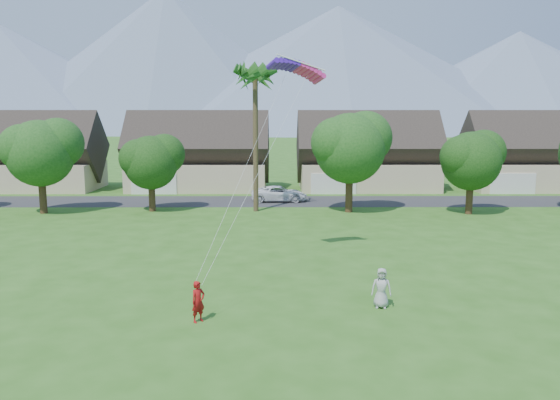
{
  "coord_description": "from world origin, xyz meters",
  "views": [
    {
      "loc": [
        -0.13,
        -18.21,
        8.11
      ],
      "look_at": [
        0.0,
        10.0,
        3.8
      ],
      "focal_mm": 35.0,
      "sensor_mm": 36.0,
      "label": 1
    }
  ],
  "objects_px": {
    "parafoil_kite": "(297,67)",
    "watcher": "(381,288)",
    "kite_flyer": "(198,302)",
    "parked_car": "(279,194)"
  },
  "relations": [
    {
      "from": "watcher",
      "to": "parafoil_kite",
      "type": "bearing_deg",
      "value": 123.01
    },
    {
      "from": "parafoil_kite",
      "to": "watcher",
      "type": "bearing_deg",
      "value": -90.11
    },
    {
      "from": "parked_car",
      "to": "watcher",
      "type": "bearing_deg",
      "value": -172.57
    },
    {
      "from": "kite_flyer",
      "to": "parked_car",
      "type": "relative_size",
      "value": 0.31
    },
    {
      "from": "watcher",
      "to": "parked_car",
      "type": "distance_m",
      "value": 30.07
    },
    {
      "from": "kite_flyer",
      "to": "parked_car",
      "type": "distance_m",
      "value": 31.55
    },
    {
      "from": "kite_flyer",
      "to": "parafoil_kite",
      "type": "height_order",
      "value": "parafoil_kite"
    },
    {
      "from": "kite_flyer",
      "to": "watcher",
      "type": "relative_size",
      "value": 0.96
    },
    {
      "from": "kite_flyer",
      "to": "parafoil_kite",
      "type": "relative_size",
      "value": 0.5
    },
    {
      "from": "parked_car",
      "to": "parafoil_kite",
      "type": "xyz_separation_m",
      "value": [
        0.88,
        -22.12,
        10.02
      ]
    }
  ]
}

